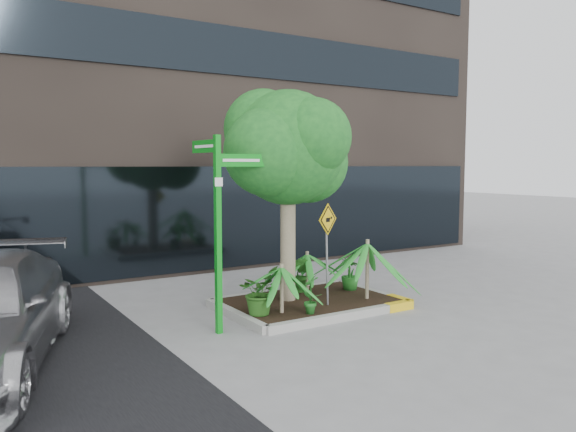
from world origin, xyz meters
TOP-DOWN VIEW (x-y plane):
  - ground at (0.00, 0.00)m, footprint 80.00×80.00m
  - building at (0.50, 8.50)m, footprint 18.00×8.00m
  - planter at (0.23, 0.27)m, footprint 3.35×2.36m
  - tree at (-0.15, 0.54)m, footprint 2.79×2.47m
  - palm_front at (1.20, -0.22)m, footprint 1.30×1.30m
  - palm_left at (-0.75, -0.23)m, footprint 0.97×0.97m
  - palm_back at (0.57, 0.93)m, footprint 0.93×0.93m
  - shrub_a at (-1.15, -0.11)m, footprint 1.03×1.03m
  - shrub_b at (1.41, 0.56)m, footprint 0.51×0.51m
  - shrub_c at (-0.36, -0.55)m, footprint 0.49×0.49m
  - shrub_d at (0.41, 0.91)m, footprint 0.52×0.52m
  - street_sign_post at (-1.94, -0.24)m, footprint 0.95×0.94m
  - cattle_sign at (0.25, -0.21)m, footprint 0.55×0.23m

SIDE VIEW (x-z plane):
  - ground at x=0.00m, z-range 0.00..0.00m
  - planter at x=0.23m, z-range 0.03..0.18m
  - shrub_b at x=1.41m, z-range 0.15..0.83m
  - shrub_c at x=-0.36m, z-range 0.15..0.86m
  - shrub_d at x=0.41m, z-range 0.15..0.88m
  - shrub_a at x=-1.15m, z-range 0.15..0.96m
  - palm_back at x=0.57m, z-range 0.40..1.44m
  - palm_left at x=-0.75m, z-range 0.42..1.50m
  - palm_front at x=1.20m, z-range 0.51..1.96m
  - cattle_sign at x=0.25m, z-range 0.48..2.37m
  - street_sign_post at x=-1.94m, z-range 0.38..3.59m
  - tree at x=-0.15m, z-range 0.96..5.15m
  - building at x=0.50m, z-range 0.00..15.00m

